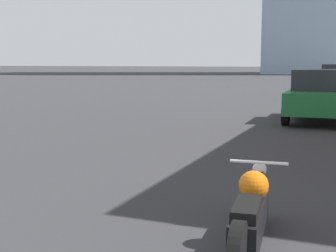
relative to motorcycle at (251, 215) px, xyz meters
The scene contains 2 objects.
motorcycle is the anchor object (origin of this frame).
parked_car_green 10.70m from the motorcycle, 91.50° to the left, with size 1.96×4.14×1.58m.
Camera 1 is at (3.87, 0.53, 1.79)m, focal length 50.00 mm.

